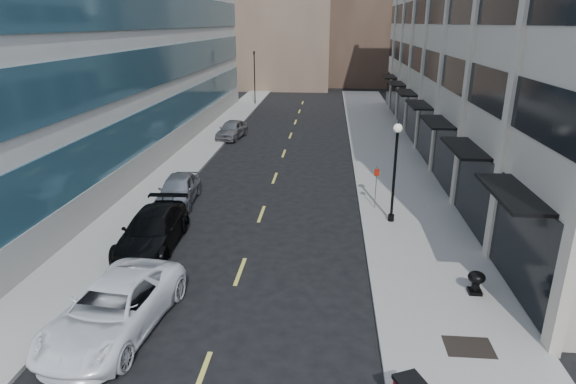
% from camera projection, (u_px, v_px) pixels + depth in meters
% --- Properties ---
extents(sidewalk_right, '(5.00, 80.00, 0.15)m').
position_uv_depth(sidewalk_right, '(396.00, 180.00, 29.42)').
color(sidewalk_right, gray).
rests_on(sidewalk_right, ground).
extents(sidewalk_left, '(3.00, 80.00, 0.15)m').
position_uv_depth(sidewalk_left, '(173.00, 174.00, 30.57)').
color(sidewalk_left, gray).
rests_on(sidewalk_left, ground).
extents(building_right, '(15.30, 46.50, 18.25)m').
position_uv_depth(building_right, '(536.00, 26.00, 32.25)').
color(building_right, '#BCB09F').
rests_on(building_right, ground).
extents(building_left, '(16.14, 46.00, 20.00)m').
position_uv_depth(building_left, '(65.00, 11.00, 34.61)').
color(building_left, silver).
rests_on(building_left, ground).
extents(skyline_tan_far, '(12.00, 14.00, 22.00)m').
position_uv_depth(skyline_tan_far, '(231.00, 11.00, 82.03)').
color(skyline_tan_far, '#826955').
rests_on(skyline_tan_far, ground).
extents(skyline_stone, '(10.00, 14.00, 20.00)m').
position_uv_depth(skyline_stone, '(436.00, 16.00, 68.47)').
color(skyline_stone, '#BCB09F').
rests_on(skyline_stone, ground).
extents(grate_far, '(1.40, 1.00, 0.01)m').
position_uv_depth(grate_far, '(469.00, 347.00, 14.17)').
color(grate_far, black).
rests_on(grate_far, sidewalk_right).
extents(road_centerline, '(0.15, 68.20, 0.01)m').
position_uv_depth(road_centerline, '(269.00, 194.00, 27.24)').
color(road_centerline, '#D8CC4C').
rests_on(road_centerline, ground).
extents(traffic_signal, '(0.66, 0.66, 6.98)m').
position_uv_depth(traffic_signal, '(254.00, 55.00, 54.91)').
color(traffic_signal, black).
rests_on(traffic_signal, ground).
extents(car_white_van, '(3.29, 6.06, 1.61)m').
position_uv_depth(car_white_van, '(113.00, 309.00, 14.90)').
color(car_white_van, white).
rests_on(car_white_van, ground).
extents(car_black_pickup, '(2.39, 5.51, 1.58)m').
position_uv_depth(car_black_pickup, '(152.00, 230.00, 20.59)').
color(car_black_pickup, black).
rests_on(car_black_pickup, ground).
extents(car_silver_sedan, '(2.16, 4.66, 1.55)m').
position_uv_depth(car_silver_sedan, '(178.00, 189.00, 25.65)').
color(car_silver_sedan, '#919399').
rests_on(car_silver_sedan, ground).
extents(car_grey_sedan, '(2.34, 4.60, 1.50)m').
position_uv_depth(car_grey_sedan, '(232.00, 129.00, 40.17)').
color(car_grey_sedan, gray).
rests_on(car_grey_sedan, ground).
extents(lamppost, '(0.40, 0.40, 4.85)m').
position_uv_depth(lamppost, '(395.00, 164.00, 22.25)').
color(lamppost, black).
rests_on(lamppost, sidewalk_right).
extents(sign_post, '(0.25, 0.13, 2.24)m').
position_uv_depth(sign_post, '(376.00, 181.00, 24.35)').
color(sign_post, slate).
rests_on(sign_post, sidewalk_right).
extents(urn_planter, '(0.60, 0.60, 0.84)m').
position_uv_depth(urn_planter, '(476.00, 280.00, 16.84)').
color(urn_planter, black).
rests_on(urn_planter, sidewalk_right).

